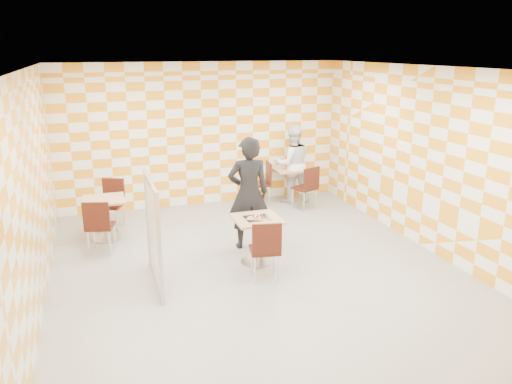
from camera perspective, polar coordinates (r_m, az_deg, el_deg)
room_shell at (r=7.81m, az=-1.49°, el=3.07°), size 7.00×7.00×7.00m
main_table at (r=7.76m, az=0.10°, el=-4.65°), size 0.70×0.70×0.75m
second_table at (r=10.93m, az=3.78°, el=1.51°), size 0.70×0.70×0.75m
empty_table at (r=9.11m, az=-16.88°, el=-2.18°), size 0.70×0.70×0.75m
chair_main_front at (r=7.15m, az=1.12°, el=-6.24°), size 0.49×0.50×0.92m
chair_second_front at (r=10.37m, az=5.93°, el=0.85°), size 0.54×0.55×0.92m
chair_second_side at (r=10.69m, az=0.89°, el=1.41°), size 0.48×0.47×0.92m
chair_empty_near at (r=8.47m, az=-17.55°, el=-3.38°), size 0.52×0.52×0.92m
chair_empty_far at (r=9.68m, az=-16.13°, el=-0.82°), size 0.56×0.57×0.92m
partition at (r=7.14m, az=-11.66°, el=-4.51°), size 0.08×1.38×1.55m
man_dark at (r=8.27m, az=-0.87°, el=-0.13°), size 0.73×0.52×1.89m
man_white at (r=10.88m, az=4.18°, el=3.25°), size 0.86×0.69×1.69m
pizza_on_foil at (r=7.66m, az=0.13°, el=-2.88°), size 0.40×0.40×0.04m
sport_bottle at (r=10.84m, az=3.10°, el=3.19°), size 0.06×0.06×0.20m
soda_bottle at (r=10.95m, az=4.55°, el=3.38°), size 0.07×0.07×0.23m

